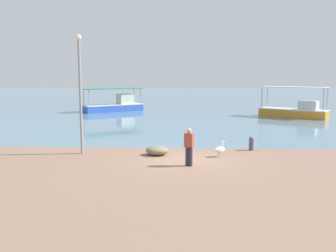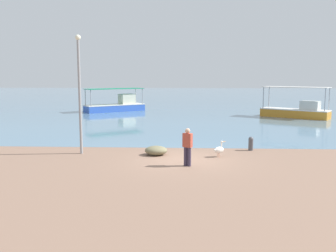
{
  "view_description": "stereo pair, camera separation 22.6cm",
  "coord_description": "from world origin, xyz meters",
  "px_view_note": "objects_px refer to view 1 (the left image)",
  "views": [
    {
      "loc": [
        -0.16,
        -17.33,
        4.05
      ],
      "look_at": [
        -1.02,
        6.0,
        0.81
      ],
      "focal_mm": 40.0,
      "sensor_mm": 36.0,
      "label": 1
    },
    {
      "loc": [
        0.06,
        -17.32,
        4.05
      ],
      "look_at": [
        -1.02,
        6.0,
        0.81
      ],
      "focal_mm": 40.0,
      "sensor_mm": 36.0,
      "label": 2
    }
  ],
  "objects_px": {
    "fishing_boat_near_left": "(295,110)",
    "pelican": "(220,149)",
    "lamp_post": "(80,88)",
    "net_pile": "(157,151)",
    "mooring_bollard": "(251,143)",
    "fishing_boat_far_left": "(115,105)",
    "fisherman_standing": "(189,146)"
  },
  "relations": [
    {
      "from": "pelican",
      "to": "fishing_boat_far_left",
      "type": "bearing_deg",
      "value": 112.17
    },
    {
      "from": "fishing_boat_near_left",
      "to": "mooring_bollard",
      "type": "bearing_deg",
      "value": -113.99
    },
    {
      "from": "pelican",
      "to": "mooring_bollard",
      "type": "distance_m",
      "value": 2.5
    },
    {
      "from": "lamp_post",
      "to": "net_pile",
      "type": "distance_m",
      "value": 4.97
    },
    {
      "from": "fishing_boat_near_left",
      "to": "lamp_post",
      "type": "bearing_deg",
      "value": -133.22
    },
    {
      "from": "mooring_bollard",
      "to": "fishing_boat_far_left",
      "type": "bearing_deg",
      "value": 117.83
    },
    {
      "from": "fishing_boat_near_left",
      "to": "fishing_boat_far_left",
      "type": "height_order",
      "value": "fishing_boat_near_left"
    },
    {
      "from": "fishing_boat_near_left",
      "to": "lamp_post",
      "type": "distance_m",
      "value": 23.19
    },
    {
      "from": "pelican",
      "to": "lamp_post",
      "type": "relative_size",
      "value": 0.13
    },
    {
      "from": "fishing_boat_far_left",
      "to": "net_pile",
      "type": "height_order",
      "value": "fishing_boat_far_left"
    },
    {
      "from": "net_pile",
      "to": "fisherman_standing",
      "type": "bearing_deg",
      "value": -54.55
    },
    {
      "from": "fishing_boat_far_left",
      "to": "lamp_post",
      "type": "distance_m",
      "value": 22.41
    },
    {
      "from": "mooring_bollard",
      "to": "net_pile",
      "type": "height_order",
      "value": "mooring_bollard"
    },
    {
      "from": "fishing_boat_near_left",
      "to": "mooring_bollard",
      "type": "xyz_separation_m",
      "value": [
        -6.94,
        -15.6,
        -0.26
      ]
    },
    {
      "from": "fishing_boat_near_left",
      "to": "net_pile",
      "type": "bearing_deg",
      "value": -125.05
    },
    {
      "from": "fishing_boat_near_left",
      "to": "lamp_post",
      "type": "height_order",
      "value": "lamp_post"
    },
    {
      "from": "lamp_post",
      "to": "net_pile",
      "type": "relative_size",
      "value": 5.27
    },
    {
      "from": "pelican",
      "to": "lamp_post",
      "type": "xyz_separation_m",
      "value": [
        -7.0,
        0.51,
        2.98
      ]
    },
    {
      "from": "pelican",
      "to": "mooring_bollard",
      "type": "xyz_separation_m",
      "value": [
        1.83,
        1.69,
        0.02
      ]
    },
    {
      "from": "net_pile",
      "to": "pelican",
      "type": "bearing_deg",
      "value": -5.71
    },
    {
      "from": "fishing_boat_far_left",
      "to": "fisherman_standing",
      "type": "relative_size",
      "value": 3.86
    },
    {
      "from": "lamp_post",
      "to": "fisherman_standing",
      "type": "bearing_deg",
      "value": -23.77
    },
    {
      "from": "fishing_boat_far_left",
      "to": "lamp_post",
      "type": "height_order",
      "value": "lamp_post"
    },
    {
      "from": "fishing_boat_near_left",
      "to": "pelican",
      "type": "bearing_deg",
      "value": -116.91
    },
    {
      "from": "fishing_boat_near_left",
      "to": "pelican",
      "type": "xyz_separation_m",
      "value": [
        -8.78,
        -17.29,
        -0.28
      ]
    },
    {
      "from": "fishing_boat_near_left",
      "to": "mooring_bollard",
      "type": "height_order",
      "value": "fishing_boat_near_left"
    },
    {
      "from": "pelican",
      "to": "fisherman_standing",
      "type": "bearing_deg",
      "value": -129.78
    },
    {
      "from": "fishing_boat_far_left",
      "to": "fishing_boat_near_left",
      "type": "bearing_deg",
      "value": -16.54
    },
    {
      "from": "lamp_post",
      "to": "fisherman_standing",
      "type": "distance_m",
      "value": 6.42
    },
    {
      "from": "fishing_boat_far_left",
      "to": "pelican",
      "type": "bearing_deg",
      "value": -67.83
    },
    {
      "from": "mooring_bollard",
      "to": "fisherman_standing",
      "type": "relative_size",
      "value": 0.44
    },
    {
      "from": "fishing_boat_far_left",
      "to": "fisherman_standing",
      "type": "bearing_deg",
      "value": -72.66
    }
  ]
}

